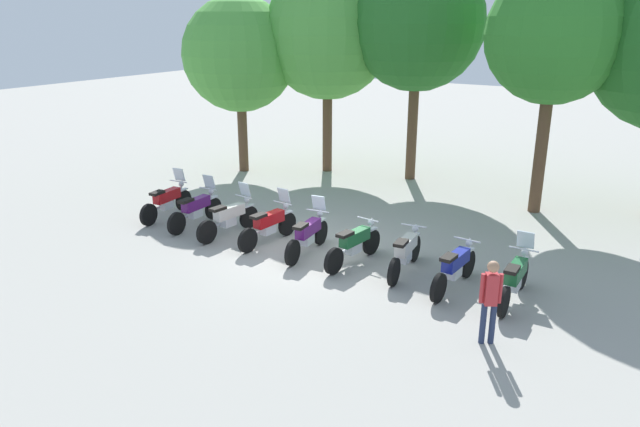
{
  "coord_description": "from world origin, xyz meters",
  "views": [
    {
      "loc": [
        7.39,
        -11.78,
        5.7
      ],
      "look_at": [
        0.0,
        0.5,
        0.9
      ],
      "focal_mm": 33.23,
      "sensor_mm": 36.0,
      "label": 1
    }
  ],
  "objects_px": {
    "motorcycle_7": "(455,267)",
    "motorcycle_8": "(515,278)",
    "motorcycle_5": "(354,244)",
    "tree_1": "(328,35)",
    "tree_0": "(239,55)",
    "person_0": "(490,296)",
    "motorcycle_1": "(196,209)",
    "motorcycle_4": "(308,234)",
    "motorcycle_0": "(167,201)",
    "tree_2": "(417,24)",
    "motorcycle_2": "(229,217)",
    "motorcycle_6": "(405,252)",
    "tree_3": "(555,36)",
    "motorcycle_3": "(269,224)"
  },
  "relations": [
    {
      "from": "motorcycle_3",
      "to": "motorcycle_6",
      "type": "distance_m",
      "value": 3.8
    },
    {
      "from": "tree_1",
      "to": "motorcycle_5",
      "type": "bearing_deg",
      "value": -55.54
    },
    {
      "from": "motorcycle_6",
      "to": "motorcycle_5",
      "type": "bearing_deg",
      "value": 91.72
    },
    {
      "from": "tree_0",
      "to": "person_0",
      "type": "bearing_deg",
      "value": -33.79
    },
    {
      "from": "motorcycle_7",
      "to": "tree_3",
      "type": "relative_size",
      "value": 0.31
    },
    {
      "from": "tree_1",
      "to": "tree_2",
      "type": "distance_m",
      "value": 3.28
    },
    {
      "from": "motorcycle_5",
      "to": "motorcycle_4",
      "type": "bearing_deg",
      "value": 100.05
    },
    {
      "from": "motorcycle_1",
      "to": "motorcycle_3",
      "type": "height_order",
      "value": "same"
    },
    {
      "from": "motorcycle_8",
      "to": "tree_2",
      "type": "relative_size",
      "value": 0.28
    },
    {
      "from": "motorcycle_7",
      "to": "person_0",
      "type": "xyz_separation_m",
      "value": [
        1.27,
        -1.9,
        0.44
      ]
    },
    {
      "from": "tree_3",
      "to": "tree_2",
      "type": "bearing_deg",
      "value": 161.16
    },
    {
      "from": "motorcycle_5",
      "to": "motorcycle_7",
      "type": "distance_m",
      "value": 2.54
    },
    {
      "from": "motorcycle_7",
      "to": "tree_1",
      "type": "xyz_separation_m",
      "value": [
        -7.67,
        7.58,
        4.54
      ]
    },
    {
      "from": "motorcycle_5",
      "to": "motorcycle_7",
      "type": "relative_size",
      "value": 1.0
    },
    {
      "from": "motorcycle_1",
      "to": "tree_3",
      "type": "xyz_separation_m",
      "value": [
        7.93,
        6.34,
        4.64
      ]
    },
    {
      "from": "tree_0",
      "to": "tree_1",
      "type": "height_order",
      "value": "tree_1"
    },
    {
      "from": "motorcycle_0",
      "to": "motorcycle_7",
      "type": "relative_size",
      "value": 1.0
    },
    {
      "from": "motorcycle_7",
      "to": "tree_1",
      "type": "bearing_deg",
      "value": 50.28
    },
    {
      "from": "motorcycle_1",
      "to": "tree_1",
      "type": "bearing_deg",
      "value": -0.74
    },
    {
      "from": "tree_0",
      "to": "motorcycle_4",
      "type": "bearing_deg",
      "value": -41.61
    },
    {
      "from": "tree_2",
      "to": "tree_1",
      "type": "bearing_deg",
      "value": -170.29
    },
    {
      "from": "motorcycle_7",
      "to": "person_0",
      "type": "relative_size",
      "value": 1.35
    },
    {
      "from": "motorcycle_0",
      "to": "motorcycle_6",
      "type": "distance_m",
      "value": 7.61
    },
    {
      "from": "person_0",
      "to": "tree_1",
      "type": "distance_m",
      "value": 13.66
    },
    {
      "from": "motorcycle_3",
      "to": "motorcycle_7",
      "type": "bearing_deg",
      "value": -85.7
    },
    {
      "from": "person_0",
      "to": "tree_2",
      "type": "xyz_separation_m",
      "value": [
        -5.72,
        10.03,
        4.5
      ]
    },
    {
      "from": "motorcycle_0",
      "to": "motorcycle_6",
      "type": "height_order",
      "value": "motorcycle_0"
    },
    {
      "from": "motorcycle_8",
      "to": "tree_0",
      "type": "relative_size",
      "value": 0.34
    },
    {
      "from": "motorcycle_8",
      "to": "person_0",
      "type": "bearing_deg",
      "value": -179.83
    },
    {
      "from": "motorcycle_5",
      "to": "motorcycle_7",
      "type": "bearing_deg",
      "value": -84.9
    },
    {
      "from": "motorcycle_4",
      "to": "tree_2",
      "type": "bearing_deg",
      "value": -0.58
    },
    {
      "from": "motorcycle_6",
      "to": "person_0",
      "type": "xyz_separation_m",
      "value": [
        2.54,
        -2.17,
        0.44
      ]
    },
    {
      "from": "motorcycle_1",
      "to": "person_0",
      "type": "bearing_deg",
      "value": -104.19
    },
    {
      "from": "motorcycle_4",
      "to": "tree_0",
      "type": "xyz_separation_m",
      "value": [
        -6.61,
        5.87,
        3.83
      ]
    },
    {
      "from": "motorcycle_4",
      "to": "tree_1",
      "type": "distance_m",
      "value": 9.59
    },
    {
      "from": "motorcycle_7",
      "to": "motorcycle_8",
      "type": "relative_size",
      "value": 1.0
    },
    {
      "from": "tree_2",
      "to": "motorcycle_2",
      "type": "bearing_deg",
      "value": -103.18
    },
    {
      "from": "motorcycle_8",
      "to": "person_0",
      "type": "distance_m",
      "value": 2.03
    },
    {
      "from": "motorcycle_6",
      "to": "tree_2",
      "type": "xyz_separation_m",
      "value": [
        -3.18,
        7.87,
        4.93
      ]
    },
    {
      "from": "motorcycle_5",
      "to": "tree_3",
      "type": "bearing_deg",
      "value": -16.48
    },
    {
      "from": "motorcycle_4",
      "to": "person_0",
      "type": "bearing_deg",
      "value": -116.15
    },
    {
      "from": "motorcycle_6",
      "to": "motorcycle_8",
      "type": "height_order",
      "value": "motorcycle_8"
    },
    {
      "from": "motorcycle_1",
      "to": "motorcycle_4",
      "type": "distance_m",
      "value": 3.81
    },
    {
      "from": "motorcycle_4",
      "to": "motorcycle_8",
      "type": "relative_size",
      "value": 1.0
    },
    {
      "from": "motorcycle_2",
      "to": "tree_3",
      "type": "distance_m",
      "value": 10.36
    },
    {
      "from": "motorcycle_1",
      "to": "motorcycle_8",
      "type": "distance_m",
      "value": 8.88
    },
    {
      "from": "motorcycle_0",
      "to": "motorcycle_1",
      "type": "bearing_deg",
      "value": -101.15
    },
    {
      "from": "motorcycle_1",
      "to": "person_0",
      "type": "distance_m",
      "value": 9.13
    },
    {
      "from": "motorcycle_8",
      "to": "tree_3",
      "type": "xyz_separation_m",
      "value": [
        -0.95,
        6.42,
        4.64
      ]
    },
    {
      "from": "motorcycle_1",
      "to": "motorcycle_8",
      "type": "relative_size",
      "value": 1.0
    }
  ]
}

